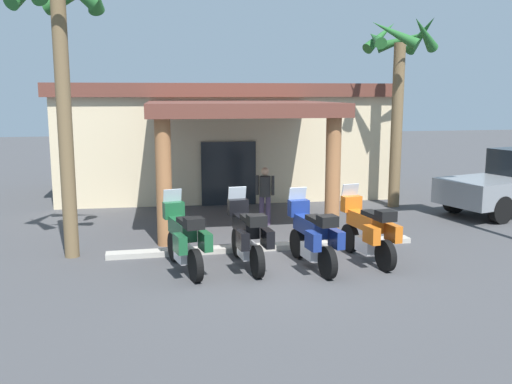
{
  "coord_description": "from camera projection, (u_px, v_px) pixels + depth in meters",
  "views": [
    {
      "loc": [
        -2.93,
        -11.46,
        3.67
      ],
      "look_at": [
        -0.02,
        2.43,
        1.2
      ],
      "focal_mm": 40.04,
      "sensor_mm": 36.0,
      "label": 1
    }
  ],
  "objects": [
    {
      "name": "motorcycle_black",
      "position": [
        247.0,
        235.0,
        12.08
      ],
      "size": [
        0.73,
        2.21,
        1.61
      ],
      "rotation": [
        0.0,
        0.0,
        1.65
      ],
      "color": "black",
      "rests_on": "ground_plane"
    },
    {
      "name": "motel_building",
      "position": [
        220.0,
        137.0,
        21.24
      ],
      "size": [
        11.89,
        11.54,
        3.98
      ],
      "rotation": [
        0.0,
        0.0,
        -0.05
      ],
      "color": "beige",
      "rests_on": "ground_plane"
    },
    {
      "name": "motorcycle_green",
      "position": [
        184.0,
        239.0,
        11.8
      ],
      "size": [
        0.91,
        2.19,
        1.61
      ],
      "rotation": [
        0.0,
        0.0,
        1.77
      ],
      "color": "black",
      "rests_on": "ground_plane"
    },
    {
      "name": "curb_strip",
      "position": [
        265.0,
        247.0,
        13.55
      ],
      "size": [
        7.34,
        0.36,
        0.12
      ],
      "primitive_type": "cube",
      "color": "#ADA89E",
      "rests_on": "ground_plane"
    },
    {
      "name": "ground_plane",
      "position": [
        280.0,
        266.0,
        12.27
      ],
      "size": [
        80.0,
        80.0,
        0.0
      ],
      "primitive_type": "plane",
      "color": "#424244"
    },
    {
      "name": "palm_tree_near_portico",
      "position": [
        398.0,
        69.0,
        18.0
      ],
      "size": [
        2.4,
        2.45,
        6.1
      ],
      "color": "brown",
      "rests_on": "ground_plane"
    },
    {
      "name": "palm_tree_roadside",
      "position": [
        60.0,
        45.0,
        12.15
      ],
      "size": [
        2.12,
        2.17,
        6.48
      ],
      "color": "brown",
      "rests_on": "ground_plane"
    },
    {
      "name": "pedestrian",
      "position": [
        265.0,
        192.0,
        15.95
      ],
      "size": [
        0.5,
        0.32,
        1.63
      ],
      "rotation": [
        0.0,
        0.0,
        4.34
      ],
      "color": "#3F334C",
      "rests_on": "ground_plane"
    },
    {
      "name": "motorcycle_blue",
      "position": [
        313.0,
        236.0,
        12.01
      ],
      "size": [
        0.77,
        2.21,
        1.61
      ],
      "rotation": [
        0.0,
        0.0,
        1.69
      ],
      "color": "black",
      "rests_on": "ground_plane"
    },
    {
      "name": "motorcycle_orange",
      "position": [
        368.0,
        230.0,
        12.5
      ],
      "size": [
        0.78,
        2.21,
        1.61
      ],
      "rotation": [
        0.0,
        0.0,
        1.7
      ],
      "color": "black",
      "rests_on": "ground_plane"
    }
  ]
}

